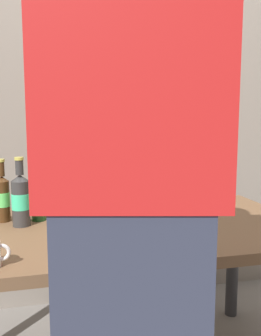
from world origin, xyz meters
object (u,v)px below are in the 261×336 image
laptop (149,204)px  beer_bottle_brown (38,198)px  person_figure (132,227)px  beer_bottle_green (2,197)px  beer_bottle_amber (21,199)px

laptop → beer_bottle_brown: (-0.52, 0.01, 0.05)m
person_figure → laptop: bearing=70.5°
beer_bottle_green → beer_bottle_brown: bearing=-7.9°
laptop → beer_bottle_brown: bearing=178.7°
beer_bottle_amber → beer_bottle_brown: 0.10m
laptop → person_figure: bearing=-109.5°
beer_bottle_amber → beer_bottle_green: beer_bottle_amber is taller
person_figure → beer_bottle_brown: bearing=105.0°
beer_bottle_green → person_figure: (0.38, -0.86, 0.09)m
beer_bottle_amber → person_figure: bearing=-68.8°
laptop → beer_bottle_amber: bearing=-174.3°
laptop → beer_bottle_green: bearing=177.2°
beer_bottle_amber → beer_bottle_brown: (0.07, 0.07, -0.02)m
beer_bottle_brown → beer_bottle_green: (-0.15, 0.02, 0.01)m
beer_bottle_brown → beer_bottle_green: bearing=172.1°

